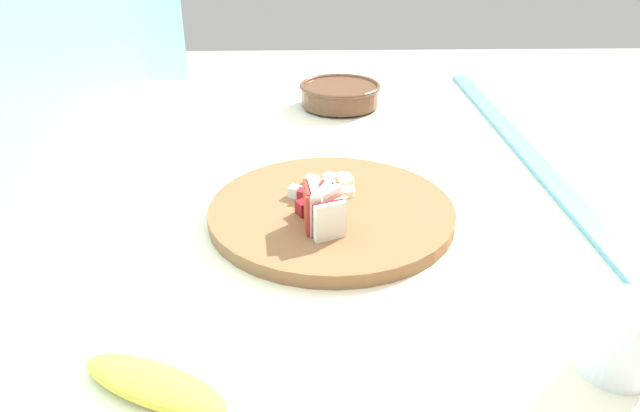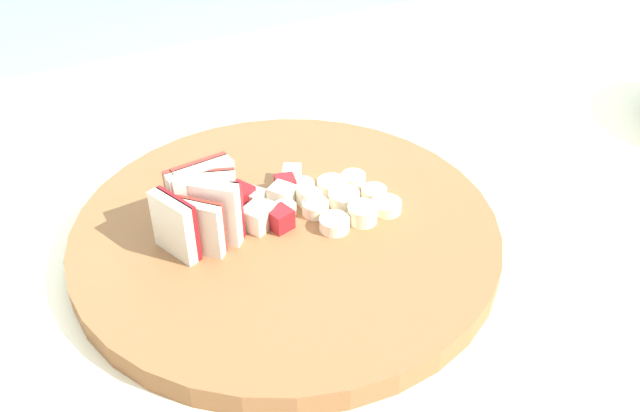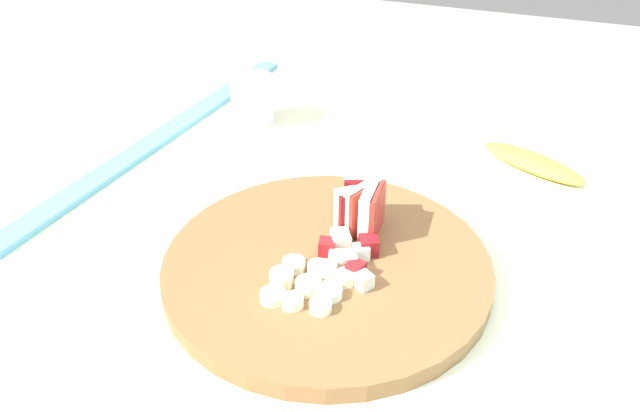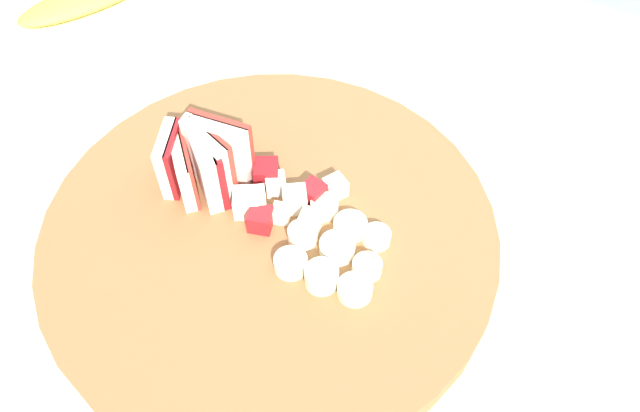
# 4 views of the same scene
# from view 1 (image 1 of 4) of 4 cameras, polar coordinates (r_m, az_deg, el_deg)

# --- Properties ---
(tiled_countertop) EXTENTS (1.36, 0.86, 0.91)m
(tiled_countertop) POSITION_cam_1_polar(r_m,az_deg,el_deg) (1.23, -0.59, -17.81)
(tiled_countertop) COLOR beige
(tiled_countertop) RESTS_ON ground
(tile_backsplash) EXTENTS (2.40, 0.04, 1.46)m
(tile_backsplash) POSITION_cam_1_polar(r_m,az_deg,el_deg) (1.13, -24.25, -6.84)
(tile_backsplash) COLOR #6BADC6
(tile_backsplash) RESTS_ON ground
(cutting_board) EXTENTS (0.37, 0.37, 0.02)m
(cutting_board) POSITION_cam_1_polar(r_m,az_deg,el_deg) (0.87, 1.12, -0.57)
(cutting_board) COLOR brown
(cutting_board) RESTS_ON tiled_countertop
(apple_wedge_fan) EXTENTS (0.07, 0.06, 0.06)m
(apple_wedge_fan) POSITION_cam_1_polar(r_m,az_deg,el_deg) (0.79, 0.09, -0.44)
(apple_wedge_fan) COLOR maroon
(apple_wedge_fan) RESTS_ON cutting_board
(apple_dice_pile) EXTENTS (0.08, 0.08, 0.02)m
(apple_dice_pile) POSITION_cam_1_polar(r_m,az_deg,el_deg) (0.86, -0.35, 0.46)
(apple_dice_pile) COLOR beige
(apple_dice_pile) RESTS_ON cutting_board
(banana_slice_rows) EXTENTS (0.08, 0.09, 0.02)m
(banana_slice_rows) POSITION_cam_1_polar(r_m,az_deg,el_deg) (0.92, 0.94, 2.08)
(banana_slice_rows) COLOR white
(banana_slice_rows) RESTS_ON cutting_board
(ceramic_bowl) EXTENTS (0.19, 0.19, 0.06)m
(ceramic_bowl) POSITION_cam_1_polar(r_m,az_deg,el_deg) (1.36, 1.99, 11.04)
(ceramic_bowl) COLOR brown
(ceramic_bowl) RESTS_ON tiled_countertop
(banana_peel) EXTENTS (0.12, 0.17, 0.02)m
(banana_peel) POSITION_cam_1_polar(r_m,az_deg,el_deg) (0.61, -16.15, -16.58)
(banana_peel) COLOR gold
(banana_peel) RESTS_ON tiled_countertop
(small_jar) EXTENTS (0.07, 0.07, 0.08)m
(small_jar) POSITION_cam_1_polar(r_m,az_deg,el_deg) (0.66, 27.77, -11.54)
(small_jar) COLOR white
(small_jar) RESTS_ON tiled_countertop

